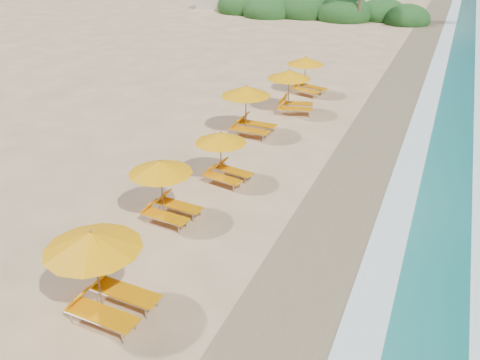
# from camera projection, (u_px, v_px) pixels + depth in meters

# --- Properties ---
(ground) EXTENTS (160.00, 160.00, 0.00)m
(ground) POSITION_uv_depth(u_px,v_px,m) (240.00, 208.00, 19.06)
(ground) COLOR tan
(ground) RESTS_ON ground
(wet_sand) EXTENTS (4.00, 160.00, 0.01)m
(wet_sand) POSITION_uv_depth(u_px,v_px,m) (345.00, 230.00, 17.67)
(wet_sand) COLOR #887251
(wet_sand) RESTS_ON ground
(surf_foam) EXTENTS (4.00, 160.00, 0.01)m
(surf_foam) POSITION_uv_depth(u_px,v_px,m) (426.00, 247.00, 16.72)
(surf_foam) COLOR white
(surf_foam) RESTS_ON ground
(station_2) EXTENTS (2.91, 2.71, 2.63)m
(station_2) POSITION_uv_depth(u_px,v_px,m) (102.00, 269.00, 13.25)
(station_2) COLOR olive
(station_2) RESTS_ON ground
(station_3) EXTENTS (2.64, 2.48, 2.31)m
(station_3) POSITION_uv_depth(u_px,v_px,m) (166.00, 187.00, 17.85)
(station_3) COLOR olive
(station_3) RESTS_ON ground
(station_4) EXTENTS (2.61, 2.50, 2.17)m
(station_4) POSITION_uv_depth(u_px,v_px,m) (224.00, 154.00, 20.61)
(station_4) COLOR olive
(station_4) RESTS_ON ground
(station_5) EXTENTS (2.80, 2.59, 2.57)m
(station_5) POSITION_uv_depth(u_px,v_px,m) (249.00, 107.00, 25.34)
(station_5) COLOR olive
(station_5) RESTS_ON ground
(station_6) EXTENTS (3.14, 3.04, 2.53)m
(station_6) POSITION_uv_depth(u_px,v_px,m) (292.00, 88.00, 28.36)
(station_6) COLOR olive
(station_6) RESTS_ON ground
(station_7) EXTENTS (3.01, 2.94, 2.38)m
(station_7) POSITION_uv_depth(u_px,v_px,m) (307.00, 73.00, 31.67)
(station_7) COLOR olive
(station_7) RESTS_ON ground
(treeline) EXTENTS (25.80, 8.80, 9.74)m
(treeline) POSITION_uv_depth(u_px,v_px,m) (312.00, 8.00, 59.55)
(treeline) COLOR #163D14
(treeline) RESTS_ON ground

